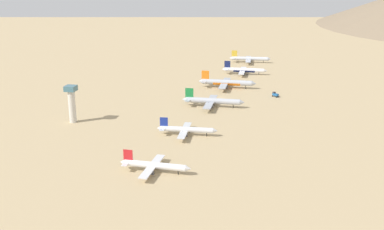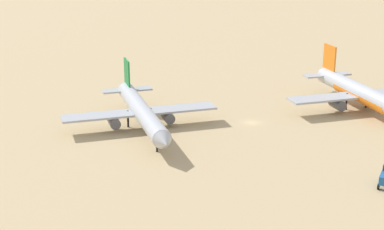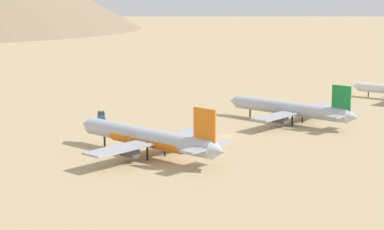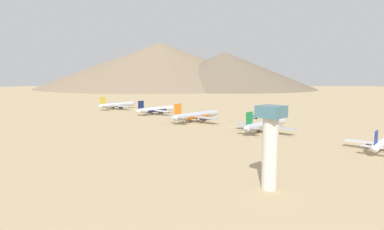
{
  "view_description": "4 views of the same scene",
  "coord_description": "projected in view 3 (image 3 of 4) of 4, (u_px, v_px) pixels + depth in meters",
  "views": [
    {
      "loc": [
        50.01,
        -365.19,
        101.18
      ],
      "look_at": [
        -10.28,
        -70.44,
        6.18
      ],
      "focal_mm": 43.77,
      "sensor_mm": 36.0,
      "label": 1
    },
    {
      "loc": [
        131.3,
        -54.64,
        48.77
      ],
      "look_at": [
        0.16,
        -16.09,
        3.66
      ],
      "focal_mm": 54.34,
      "sensor_mm": 36.0,
      "label": 2
    },
    {
      "loc": [
        -123.33,
        152.92,
        42.9
      ],
      "look_at": [
        11.22,
        2.68,
        5.24
      ],
      "focal_mm": 64.57,
      "sensor_mm": 36.0,
      "label": 3
    },
    {
      "loc": [
        -178.38,
        -135.29,
        34.92
      ],
      "look_at": [
        1.49,
        38.62,
        4.46
      ],
      "focal_mm": 31.22,
      "sensor_mm": 36.0,
      "label": 4
    }
  ],
  "objects": [
    {
      "name": "service_truck",
      "position": [
        101.0,
        116.0,
        220.29
      ],
      "size": [
        5.53,
        5.35,
        3.9
      ],
      "color": "#1E5999",
      "rests_on": "ground"
    },
    {
      "name": "ground_plane",
      "position": [
        227.0,
        136.0,
        200.74
      ],
      "size": [
        1834.32,
        1834.32,
        0.0
      ],
      "primitive_type": "plane",
      "color": "tan"
    },
    {
      "name": "parked_jet_3",
      "position": [
        149.0,
        138.0,
        175.8
      ],
      "size": [
        50.94,
        41.26,
        14.73
      ],
      "color": "#B2B7C1",
      "rests_on": "ground"
    },
    {
      "name": "parked_jet_2",
      "position": [
        291.0,
        109.0,
        218.22
      ],
      "size": [
        47.98,
        38.87,
        13.87
      ],
      "color": "#B2B7C1",
      "rests_on": "ground"
    }
  ]
}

